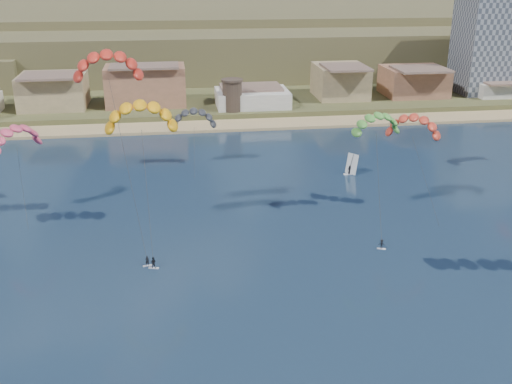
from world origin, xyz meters
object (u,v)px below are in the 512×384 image
at_px(watchtower, 232,95).
at_px(kitesurfer_green, 377,121).
at_px(kitesurfer_yellow, 140,112).
at_px(kitesurfer_red, 107,60).
at_px(apartment_tower, 493,39).
at_px(windsurfer, 350,168).

height_order(watchtower, kitesurfer_green, kitesurfer_green).
bearing_deg(watchtower, kitesurfer_yellow, -106.04).
bearing_deg(watchtower, kitesurfer_red, -109.51).
height_order(kitesurfer_red, kitesurfer_green, kitesurfer_red).
xyz_separation_m(apartment_tower, kitesurfer_yellow, (-100.94, -86.85, 2.24)).
bearing_deg(kitesurfer_red, windsurfer, 26.77).
bearing_deg(apartment_tower, kitesurfer_yellow, -139.29).
xyz_separation_m(kitesurfer_green, windsurfer, (2.91, 22.32, -15.55)).
relative_size(kitesurfer_yellow, windsurfer, 5.57).
xyz_separation_m(kitesurfer_red, kitesurfer_yellow, (4.30, -1.61, -7.33)).
height_order(kitesurfer_green, windsurfer, kitesurfer_green).
distance_m(kitesurfer_yellow, kitesurfer_green, 37.06).
bearing_deg(watchtower, apartment_tower, 9.93).
bearing_deg(apartment_tower, windsurfer, -134.15).
relative_size(watchtower, kitesurfer_yellow, 0.36).
relative_size(apartment_tower, watchtower, 3.72).
distance_m(apartment_tower, windsurfer, 89.31).
bearing_deg(apartment_tower, kitesurfer_red, -140.99).
bearing_deg(windsurfer, kitesurfer_yellow, -149.05).
relative_size(kitesurfer_red, kitesurfer_yellow, 1.30).
xyz_separation_m(watchtower, kitesurfer_yellow, (-20.94, -72.85, 13.69)).
bearing_deg(apartment_tower, watchtower, -170.07).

